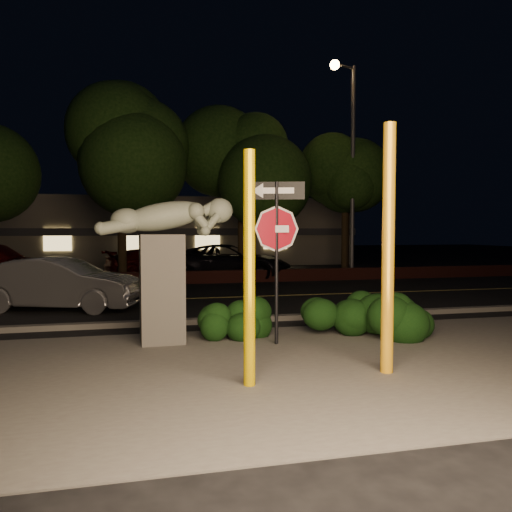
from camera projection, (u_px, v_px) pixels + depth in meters
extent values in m
plane|color=black|center=(191.00, 288.00, 18.23)|extent=(90.00, 90.00, 0.00)
cube|color=#4C4944|center=(267.00, 369.00, 7.54)|extent=(14.00, 6.00, 0.02)
cube|color=black|center=(201.00, 298.00, 15.31)|extent=(80.00, 8.00, 0.01)
cube|color=gold|center=(201.00, 298.00, 15.31)|extent=(80.00, 0.12, 0.00)
cube|color=#4C4944|center=(223.00, 320.00, 11.33)|extent=(80.00, 0.25, 0.12)
cube|color=#441A16|center=(187.00, 277.00, 19.48)|extent=(40.00, 0.35, 0.50)
cube|color=black|center=(176.00, 272.00, 25.03)|extent=(40.00, 12.00, 0.01)
cube|color=#696354|center=(167.00, 232.00, 32.69)|extent=(22.00, 10.00, 4.00)
cube|color=#333338|center=(172.00, 232.00, 27.74)|extent=(22.00, 0.20, 0.40)
cube|color=#FFD87F|center=(57.00, 240.00, 26.42)|extent=(1.40, 0.08, 1.20)
cube|color=#FFD87F|center=(135.00, 239.00, 27.34)|extent=(1.40, 0.08, 1.20)
cube|color=#FFD87F|center=(208.00, 239.00, 28.27)|extent=(1.40, 0.08, 1.20)
cube|color=#FFD87F|center=(275.00, 239.00, 29.20)|extent=(1.40, 0.08, 1.20)
cylinder|color=black|center=(122.00, 230.00, 20.64)|extent=(0.36, 0.36, 4.25)
ellipsoid|color=black|center=(120.00, 133.00, 20.44)|extent=(5.20, 5.20, 4.68)
cylinder|color=black|center=(242.00, 232.00, 21.42)|extent=(0.36, 0.36, 4.00)
ellipsoid|color=black|center=(242.00, 146.00, 21.23)|extent=(4.80, 4.80, 4.32)
cylinder|color=black|center=(345.00, 233.00, 23.07)|extent=(0.36, 0.36, 3.90)
ellipsoid|color=black|center=(346.00, 157.00, 22.89)|extent=(4.40, 4.40, 3.96)
cylinder|color=#DDB300|center=(249.00, 269.00, 6.63)|extent=(0.16, 0.16, 3.17)
cylinder|color=yellow|center=(388.00, 250.00, 7.23)|extent=(0.18, 0.18, 3.65)
cylinder|color=black|center=(277.00, 264.00, 9.06)|extent=(0.06, 0.06, 2.98)
cube|color=white|center=(277.00, 229.00, 9.03)|extent=(0.44, 0.16, 0.13)
cube|color=black|center=(277.00, 191.00, 8.99)|extent=(0.97, 0.33, 0.32)
cube|color=white|center=(277.00, 191.00, 8.99)|extent=(0.62, 0.21, 0.13)
cube|color=#4C4944|center=(162.00, 289.00, 9.28)|extent=(0.82, 0.82, 2.03)
sphere|color=slate|center=(220.00, 211.00, 9.50)|extent=(0.47, 0.47, 0.47)
ellipsoid|color=black|center=(235.00, 316.00, 9.70)|extent=(1.81, 1.10, 0.88)
ellipsoid|color=black|center=(342.00, 310.00, 10.05)|extent=(1.67, 1.21, 0.98)
ellipsoid|color=black|center=(402.00, 310.00, 9.70)|extent=(1.78, 1.39, 1.09)
cylinder|color=#47474C|center=(353.00, 174.00, 21.28)|extent=(0.18, 0.18, 9.02)
cylinder|color=#47474C|center=(344.00, 66.00, 20.74)|extent=(1.05, 0.48, 0.11)
sphere|color=#FFB259|center=(335.00, 65.00, 20.44)|extent=(0.40, 0.40, 0.40)
imported|color=silver|center=(60.00, 284.00, 13.04)|extent=(4.47, 2.71, 1.39)
imported|color=#460A08|center=(152.00, 262.00, 23.05)|extent=(4.56, 3.01, 1.23)
imported|color=black|center=(229.00, 262.00, 21.45)|extent=(5.88, 4.21, 1.49)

